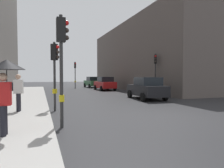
{
  "coord_description": "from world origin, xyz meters",
  "views": [
    {
      "loc": [
        -5.49,
        -7.48,
        1.83
      ],
      "look_at": [
        0.48,
        9.04,
        1.15
      ],
      "focal_mm": 31.77,
      "sensor_mm": 36.0,
      "label": 1
    }
  ],
  "objects_px": {
    "traffic_light_near_right": "(55,64)",
    "pedestrian_with_black_backpack": "(17,90)",
    "pedestrian_with_umbrella": "(6,76)",
    "car_green_estate": "(92,82)",
    "traffic_light_far_median": "(75,70)",
    "traffic_light_near_left": "(62,51)",
    "traffic_light_mid_street": "(155,67)",
    "car_dark_suv": "(147,88)",
    "car_red_sedan": "(105,84)"
  },
  "relations": [
    {
      "from": "traffic_light_far_median",
      "to": "traffic_light_mid_street",
      "type": "relative_size",
      "value": 1.0
    },
    {
      "from": "pedestrian_with_black_backpack",
      "to": "car_dark_suv",
      "type": "bearing_deg",
      "value": 21.36
    },
    {
      "from": "traffic_light_mid_street",
      "to": "pedestrian_with_black_backpack",
      "type": "xyz_separation_m",
      "value": [
        -11.33,
        -5.94,
        -1.58
      ]
    },
    {
      "from": "traffic_light_mid_street",
      "to": "pedestrian_with_umbrella",
      "type": "xyz_separation_m",
      "value": [
        -11.2,
        -10.07,
        -0.9
      ]
    },
    {
      "from": "traffic_light_near_left",
      "to": "traffic_light_near_right",
      "type": "distance_m",
      "value": 3.58
    },
    {
      "from": "car_dark_suv",
      "to": "traffic_light_near_left",
      "type": "bearing_deg",
      "value": -137.24
    },
    {
      "from": "traffic_light_near_right",
      "to": "car_red_sedan",
      "type": "bearing_deg",
      "value": 62.71
    },
    {
      "from": "traffic_light_near_left",
      "to": "pedestrian_with_umbrella",
      "type": "xyz_separation_m",
      "value": [
        -1.64,
        -0.95,
        -0.9
      ]
    },
    {
      "from": "car_dark_suv",
      "to": "traffic_light_near_right",
      "type": "bearing_deg",
      "value": -156.67
    },
    {
      "from": "traffic_light_mid_street",
      "to": "car_green_estate",
      "type": "relative_size",
      "value": 0.92
    },
    {
      "from": "traffic_light_near_right",
      "to": "traffic_light_near_left",
      "type": "bearing_deg",
      "value": -89.95
    },
    {
      "from": "traffic_light_near_left",
      "to": "car_red_sedan",
      "type": "relative_size",
      "value": 0.94
    },
    {
      "from": "car_dark_suv",
      "to": "pedestrian_with_black_backpack",
      "type": "relative_size",
      "value": 2.44
    },
    {
      "from": "car_dark_suv",
      "to": "car_green_estate",
      "type": "height_order",
      "value": "same"
    },
    {
      "from": "traffic_light_near_left",
      "to": "car_green_estate",
      "type": "distance_m",
      "value": 25.56
    },
    {
      "from": "car_dark_suv",
      "to": "pedestrian_with_umbrella",
      "type": "relative_size",
      "value": 2.02
    },
    {
      "from": "traffic_light_far_median",
      "to": "traffic_light_mid_street",
      "type": "bearing_deg",
      "value": -67.92
    },
    {
      "from": "car_red_sedan",
      "to": "pedestrian_with_black_backpack",
      "type": "xyz_separation_m",
      "value": [
        -9.02,
        -14.47,
        0.29
      ]
    },
    {
      "from": "traffic_light_near_right",
      "to": "pedestrian_with_umbrella",
      "type": "xyz_separation_m",
      "value": [
        -1.64,
        -4.52,
        -0.65
      ]
    },
    {
      "from": "car_red_sedan",
      "to": "traffic_light_near_left",
      "type": "bearing_deg",
      "value": -112.36
    },
    {
      "from": "pedestrian_with_umbrella",
      "to": "car_red_sedan",
      "type": "bearing_deg",
      "value": 64.42
    },
    {
      "from": "traffic_light_mid_street",
      "to": "traffic_light_near_right",
      "type": "distance_m",
      "value": 11.06
    },
    {
      "from": "traffic_light_far_median",
      "to": "car_red_sedan",
      "type": "height_order",
      "value": "traffic_light_far_median"
    },
    {
      "from": "traffic_light_near_left",
      "to": "traffic_light_near_right",
      "type": "relative_size",
      "value": 1.1
    },
    {
      "from": "traffic_light_far_median",
      "to": "pedestrian_with_umbrella",
      "type": "height_order",
      "value": "traffic_light_far_median"
    },
    {
      "from": "pedestrian_with_black_backpack",
      "to": "traffic_light_near_right",
      "type": "bearing_deg",
      "value": 12.66
    },
    {
      "from": "pedestrian_with_umbrella",
      "to": "car_green_estate",
      "type": "bearing_deg",
      "value": 70.59
    },
    {
      "from": "car_green_estate",
      "to": "pedestrian_with_black_backpack",
      "type": "distance_m",
      "value": 23.1
    },
    {
      "from": "car_green_estate",
      "to": "pedestrian_with_umbrella",
      "type": "xyz_separation_m",
      "value": [
        -8.94,
        -25.37,
        0.96
      ]
    },
    {
      "from": "car_green_estate",
      "to": "traffic_light_mid_street",
      "type": "bearing_deg",
      "value": -81.58
    },
    {
      "from": "car_green_estate",
      "to": "pedestrian_with_black_backpack",
      "type": "xyz_separation_m",
      "value": [
        -9.06,
        -21.24,
        0.29
      ]
    },
    {
      "from": "pedestrian_with_umbrella",
      "to": "pedestrian_with_black_backpack",
      "type": "xyz_separation_m",
      "value": [
        -0.12,
        4.13,
        -0.68
      ]
    },
    {
      "from": "traffic_light_near_left",
      "to": "pedestrian_with_umbrella",
      "type": "distance_m",
      "value": 2.1
    },
    {
      "from": "car_dark_suv",
      "to": "car_red_sedan",
      "type": "distance_m",
      "value": 10.95
    },
    {
      "from": "traffic_light_near_right",
      "to": "car_red_sedan",
      "type": "distance_m",
      "value": 15.92
    },
    {
      "from": "traffic_light_far_median",
      "to": "car_green_estate",
      "type": "bearing_deg",
      "value": 31.99
    },
    {
      "from": "traffic_light_far_median",
      "to": "traffic_light_mid_street",
      "type": "xyz_separation_m",
      "value": [
        5.41,
        -13.34,
        -0.01
      ]
    },
    {
      "from": "traffic_light_far_median",
      "to": "pedestrian_with_umbrella",
      "type": "distance_m",
      "value": 24.13
    },
    {
      "from": "traffic_light_mid_street",
      "to": "car_red_sedan",
      "type": "distance_m",
      "value": 9.03
    },
    {
      "from": "traffic_light_mid_street",
      "to": "traffic_light_near_left",
      "type": "bearing_deg",
      "value": -136.34
    },
    {
      "from": "traffic_light_near_right",
      "to": "pedestrian_with_black_backpack",
      "type": "bearing_deg",
      "value": -167.34
    },
    {
      "from": "traffic_light_mid_street",
      "to": "pedestrian_with_umbrella",
      "type": "height_order",
      "value": "traffic_light_mid_street"
    },
    {
      "from": "traffic_light_mid_street",
      "to": "car_green_estate",
      "type": "bearing_deg",
      "value": 98.42
    },
    {
      "from": "car_green_estate",
      "to": "traffic_light_near_right",
      "type": "bearing_deg",
      "value": -109.3
    },
    {
      "from": "traffic_light_far_median",
      "to": "pedestrian_with_black_backpack",
      "type": "xyz_separation_m",
      "value": [
        -5.92,
        -19.28,
        -1.59
      ]
    },
    {
      "from": "traffic_light_mid_street",
      "to": "car_red_sedan",
      "type": "xyz_separation_m",
      "value": [
        -2.3,
        8.53,
        -1.86
      ]
    },
    {
      "from": "traffic_light_near_left",
      "to": "car_red_sedan",
      "type": "xyz_separation_m",
      "value": [
        7.26,
        17.65,
        -1.86
      ]
    },
    {
      "from": "traffic_light_near_right",
      "to": "car_red_sedan",
      "type": "relative_size",
      "value": 0.85
    },
    {
      "from": "traffic_light_far_median",
      "to": "car_green_estate",
      "type": "xyz_separation_m",
      "value": [
        3.14,
        1.96,
        -1.87
      ]
    },
    {
      "from": "pedestrian_with_black_backpack",
      "to": "car_green_estate",
      "type": "bearing_deg",
      "value": 66.9
    }
  ]
}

